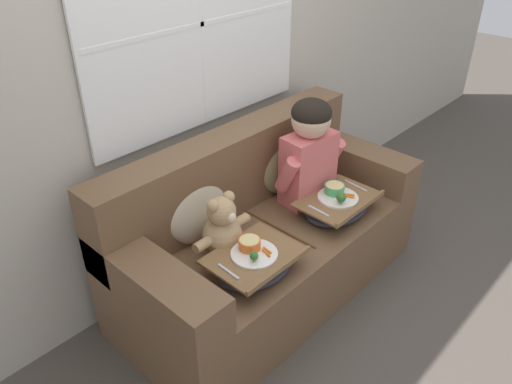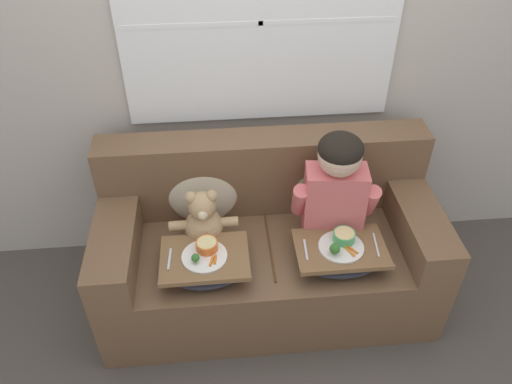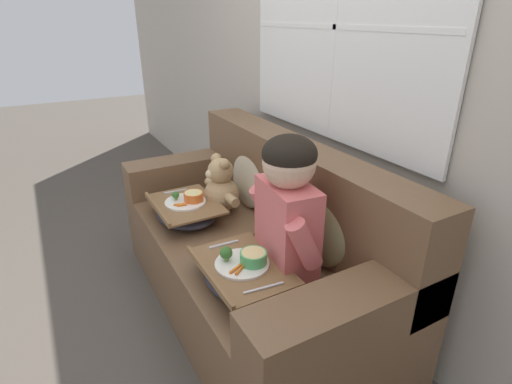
{
  "view_description": "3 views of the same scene",
  "coord_description": "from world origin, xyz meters",
  "px_view_note": "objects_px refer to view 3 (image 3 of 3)",
  "views": [
    {
      "loc": [
        -1.74,
        -1.51,
        2.11
      ],
      "look_at": [
        -0.07,
        0.05,
        0.7
      ],
      "focal_mm": 35.0,
      "sensor_mm": 36.0,
      "label": 1
    },
    {
      "loc": [
        -0.26,
        -1.96,
        2.42
      ],
      "look_at": [
        -0.07,
        0.05,
        0.77
      ],
      "focal_mm": 35.0,
      "sensor_mm": 36.0,
      "label": 2
    },
    {
      "loc": [
        1.63,
        -0.84,
        1.55
      ],
      "look_at": [
        -0.05,
        0.1,
        0.69
      ],
      "focal_mm": 28.0,
      "sensor_mm": 36.0,
      "label": 3
    }
  ],
  "objects_px": {
    "throw_pillow_behind_teddy": "(251,174)",
    "teddy_bear": "(220,188)",
    "throw_pillow_behind_child": "(323,222)",
    "lap_tray_child": "(242,273)",
    "couch": "(255,253)",
    "child_figure": "(288,201)",
    "lap_tray_teddy": "(186,210)"
  },
  "relations": [
    {
      "from": "couch",
      "to": "throw_pillow_behind_child",
      "type": "distance_m",
      "value": 0.5
    },
    {
      "from": "couch",
      "to": "lap_tray_child",
      "type": "bearing_deg",
      "value": -36.1
    },
    {
      "from": "throw_pillow_behind_teddy",
      "to": "teddy_bear",
      "type": "height_order",
      "value": "throw_pillow_behind_teddy"
    },
    {
      "from": "throw_pillow_behind_teddy",
      "to": "lap_tray_teddy",
      "type": "distance_m",
      "value": 0.45
    },
    {
      "from": "couch",
      "to": "lap_tray_teddy",
      "type": "xyz_separation_m",
      "value": [
        -0.35,
        -0.26,
        0.18
      ]
    },
    {
      "from": "throw_pillow_behind_teddy",
      "to": "child_figure",
      "type": "bearing_deg",
      "value": -16.19
    },
    {
      "from": "child_figure",
      "to": "lap_tray_teddy",
      "type": "height_order",
      "value": "child_figure"
    },
    {
      "from": "throw_pillow_behind_child",
      "to": "teddy_bear",
      "type": "relative_size",
      "value": 1.16
    },
    {
      "from": "couch",
      "to": "throw_pillow_behind_child",
      "type": "bearing_deg",
      "value": 25.86
    },
    {
      "from": "throw_pillow_behind_child",
      "to": "lap_tray_child",
      "type": "relative_size",
      "value": 0.91
    },
    {
      "from": "couch",
      "to": "lap_tray_teddy",
      "type": "bearing_deg",
      "value": -143.86
    },
    {
      "from": "couch",
      "to": "throw_pillow_behind_teddy",
      "type": "xyz_separation_m",
      "value": [
        -0.35,
        0.17,
        0.32
      ]
    },
    {
      "from": "throw_pillow_behind_teddy",
      "to": "lap_tray_child",
      "type": "relative_size",
      "value": 0.91
    },
    {
      "from": "throw_pillow_behind_child",
      "to": "child_figure",
      "type": "xyz_separation_m",
      "value": [
        -0.0,
        -0.2,
        0.16
      ]
    },
    {
      "from": "couch",
      "to": "lap_tray_child",
      "type": "xyz_separation_m",
      "value": [
        0.35,
        -0.26,
        0.18
      ]
    },
    {
      "from": "child_figure",
      "to": "lap_tray_teddy",
      "type": "relative_size",
      "value": 1.43
    },
    {
      "from": "couch",
      "to": "throw_pillow_behind_teddy",
      "type": "relative_size",
      "value": 4.29
    },
    {
      "from": "couch",
      "to": "throw_pillow_behind_teddy",
      "type": "bearing_deg",
      "value": 154.14
    },
    {
      "from": "couch",
      "to": "throw_pillow_behind_child",
      "type": "height_order",
      "value": "couch"
    },
    {
      "from": "throw_pillow_behind_child",
      "to": "lap_tray_teddy",
      "type": "bearing_deg",
      "value": -148.72
    },
    {
      "from": "throw_pillow_behind_child",
      "to": "couch",
      "type": "bearing_deg",
      "value": -154.14
    },
    {
      "from": "teddy_bear",
      "to": "lap_tray_teddy",
      "type": "relative_size",
      "value": 0.83
    },
    {
      "from": "lap_tray_teddy",
      "to": "teddy_bear",
      "type": "bearing_deg",
      "value": 90.06
    },
    {
      "from": "throw_pillow_behind_child",
      "to": "teddy_bear",
      "type": "distance_m",
      "value": 0.74
    },
    {
      "from": "child_figure",
      "to": "lap_tray_teddy",
      "type": "bearing_deg",
      "value": -162.4
    },
    {
      "from": "couch",
      "to": "throw_pillow_behind_child",
      "type": "xyz_separation_m",
      "value": [
        0.35,
        0.17,
        0.32
      ]
    },
    {
      "from": "throw_pillow_behind_teddy",
      "to": "child_figure",
      "type": "relative_size",
      "value": 0.67
    },
    {
      "from": "child_figure",
      "to": "lap_tray_child",
      "type": "relative_size",
      "value": 1.36
    },
    {
      "from": "throw_pillow_behind_teddy",
      "to": "lap_tray_teddy",
      "type": "bearing_deg",
      "value": -89.96
    },
    {
      "from": "couch",
      "to": "lap_tray_child",
      "type": "relative_size",
      "value": 3.9
    },
    {
      "from": "child_figure",
      "to": "lap_tray_teddy",
      "type": "xyz_separation_m",
      "value": [
        -0.7,
        -0.22,
        -0.3
      ]
    },
    {
      "from": "teddy_bear",
      "to": "lap_tray_child",
      "type": "relative_size",
      "value": 0.79
    }
  ]
}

